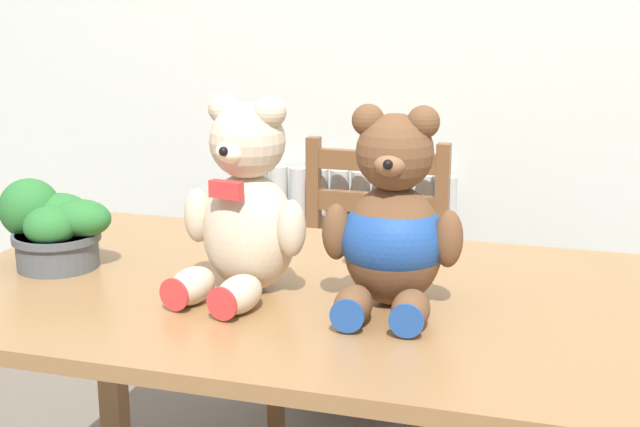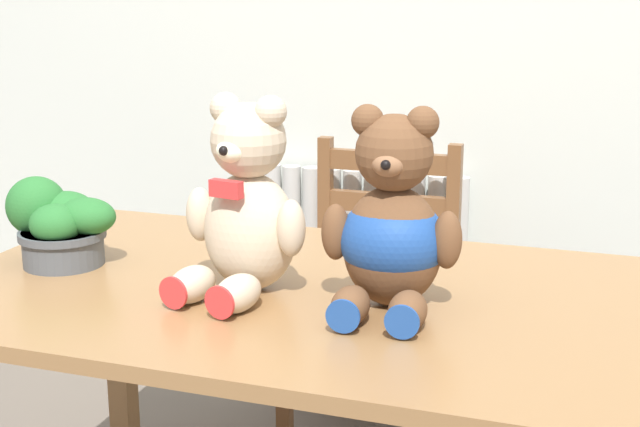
{
  "view_description": "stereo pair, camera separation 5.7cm",
  "coord_description": "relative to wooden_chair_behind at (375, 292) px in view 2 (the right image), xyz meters",
  "views": [
    {
      "loc": [
        0.5,
        -1.15,
        1.33
      ],
      "look_at": [
        0.02,
        0.41,
        0.92
      ],
      "focal_mm": 50.0,
      "sensor_mm": 36.0,
      "label": 1
    },
    {
      "loc": [
        0.56,
        -1.13,
        1.33
      ],
      "look_at": [
        0.02,
        0.41,
        0.92
      ],
      "focal_mm": 50.0,
      "sensor_mm": 36.0,
      "label": 2
    }
  ],
  "objects": [
    {
      "name": "wall_back",
      "position": [
        0.1,
        0.32,
        0.84
      ],
      "size": [
        8.0,
        0.04,
        2.6
      ],
      "primitive_type": "cube",
      "color": "silver",
      "rests_on": "ground_plane"
    },
    {
      "name": "radiator",
      "position": [
        -0.11,
        0.25,
        -0.11
      ],
      "size": [
        0.69,
        0.1,
        0.77
      ],
      "color": "beige",
      "rests_on": "ground_plane"
    },
    {
      "name": "dining_table",
      "position": [
        0.1,
        -0.84,
        0.2
      ],
      "size": [
        1.5,
        0.89,
        0.75
      ],
      "color": "olive",
      "rests_on": "ground_plane"
    },
    {
      "name": "wooden_chair_behind",
      "position": [
        0.0,
        0.0,
        0.0
      ],
      "size": [
        0.44,
        0.41,
        0.89
      ],
      "rotation": [
        0.0,
        0.0,
        3.14
      ],
      "color": "brown",
      "rests_on": "ground_plane"
    },
    {
      "name": "teddy_bear_left",
      "position": [
        -0.02,
        -0.88,
        0.46
      ],
      "size": [
        0.27,
        0.29,
        0.39
      ],
      "rotation": [
        0.0,
        0.0,
        2.95
      ],
      "color": "beige",
      "rests_on": "dining_table"
    },
    {
      "name": "teddy_bear_right",
      "position": [
        0.27,
        -0.88,
        0.45
      ],
      "size": [
        0.26,
        0.27,
        0.38
      ],
      "rotation": [
        0.0,
        0.0,
        3.21
      ],
      "color": "brown",
      "rests_on": "dining_table"
    },
    {
      "name": "potted_plant",
      "position": [
        -0.47,
        -0.85,
        0.38
      ],
      "size": [
        0.26,
        0.19,
        0.19
      ],
      "color": "#4C5156",
      "rests_on": "dining_table"
    }
  ]
}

